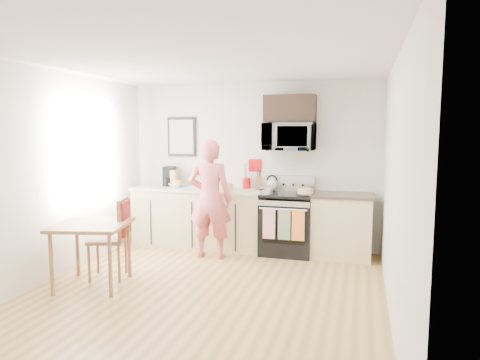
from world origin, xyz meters
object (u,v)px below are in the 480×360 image
(person, at_px, (210,199))
(range, at_px, (287,225))
(dining_table, at_px, (92,231))
(chair, at_px, (119,227))
(cake, at_px, (305,192))
(microwave, at_px, (289,137))

(person, bearing_deg, range, -158.20)
(dining_table, bearing_deg, chair, 66.79)
(person, distance_m, chair, 1.40)
(person, distance_m, cake, 1.39)
(range, xyz_separation_m, cake, (0.28, -0.09, 0.53))
(chair, bearing_deg, cake, 18.14)
(person, height_order, cake, person)
(dining_table, relative_size, chair, 0.84)
(person, height_order, chair, person)
(microwave, height_order, cake, microwave)
(dining_table, distance_m, cake, 2.98)
(range, distance_m, dining_table, 2.83)
(microwave, bearing_deg, dining_table, -133.54)
(dining_table, relative_size, cake, 3.08)
(person, bearing_deg, microwave, -153.79)
(microwave, height_order, person, microwave)
(person, relative_size, chair, 1.72)
(range, bearing_deg, person, -153.20)
(person, height_order, dining_table, person)
(range, distance_m, chair, 2.49)
(cake, bearing_deg, dining_table, -140.12)
(microwave, relative_size, cake, 2.75)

